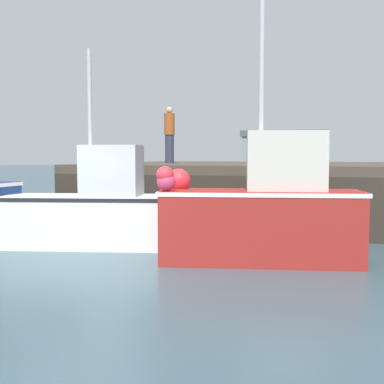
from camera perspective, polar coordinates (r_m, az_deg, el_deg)
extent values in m
cube|color=#38515B|center=(9.17, -13.56, -9.12)|extent=(120.00, 160.00, 0.10)
cube|color=#473D33|center=(16.32, 9.35, 2.91)|extent=(11.07, 8.49, 0.25)
cube|color=#312A23|center=(12.30, 6.94, -1.71)|extent=(11.07, 0.24, 1.55)
cylinder|color=#312A23|center=(14.18, -13.89, -1.00)|extent=(0.38, 0.38, 1.55)
cylinder|color=#312A23|center=(12.42, 7.03, -1.65)|extent=(0.38, 0.38, 1.55)
cylinder|color=#312A23|center=(20.93, 1.62, 0.81)|extent=(0.38, 0.38, 1.55)
cylinder|color=#312A23|center=(20.28, 20.08, 0.43)|extent=(0.38, 0.38, 1.55)
cylinder|color=#312A23|center=(13.08, -4.13, -1.33)|extent=(5.18, 0.19, 1.43)
cube|color=silver|center=(11.20, -11.72, -3.37)|extent=(4.10, 2.10, 1.16)
cube|color=black|center=(11.14, -11.76, -0.66)|extent=(4.18, 2.14, 0.08)
cube|color=#B2B7BC|center=(10.98, -9.34, 2.50)|extent=(1.47, 1.39, 1.13)
cylinder|color=#B7B7BC|center=(11.17, -11.94, 10.82)|extent=(0.09, 0.09, 2.11)
cube|color=maroon|center=(9.39, 7.98, -4.06)|extent=(3.92, 1.82, 1.40)
cube|color=silver|center=(9.32, 8.02, -0.11)|extent=(4.00, 1.86, 0.08)
cube|color=beige|center=(9.33, 10.96, 3.60)|extent=(1.58, 1.06, 1.12)
cylinder|color=#B7B7BC|center=(9.45, 8.18, 14.85)|extent=(0.10, 0.10, 2.56)
sphere|color=red|center=(9.74, -1.59, 1.37)|extent=(0.48, 0.48, 0.48)
sphere|color=red|center=(8.97, -3.18, 2.03)|extent=(0.33, 0.33, 0.33)
sphere|color=orange|center=(9.74, -2.74, 1.12)|extent=(0.41, 0.41, 0.41)
sphere|color=#DB3866|center=(8.99, -3.04, 1.23)|extent=(0.35, 0.35, 0.35)
cylinder|color=#2D3342|center=(15.95, -2.66, 5.06)|extent=(0.29, 0.29, 0.93)
cylinder|color=#994C1E|center=(15.98, -2.67, 7.97)|extent=(0.34, 0.34, 0.69)
sphere|color=tan|center=(16.02, -2.67, 9.59)|extent=(0.22, 0.22, 0.22)
cube|color=gray|center=(44.64, 11.10, 3.96)|extent=(7.03, 6.77, 3.67)
cube|color=#494C4F|center=(44.68, 11.14, 6.64)|extent=(7.31, 7.05, 0.50)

